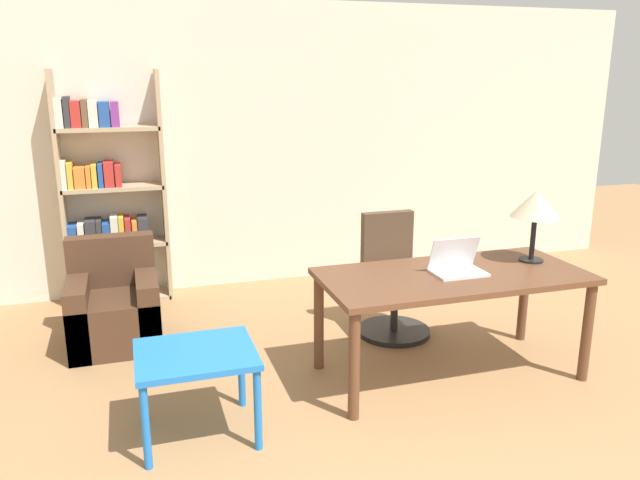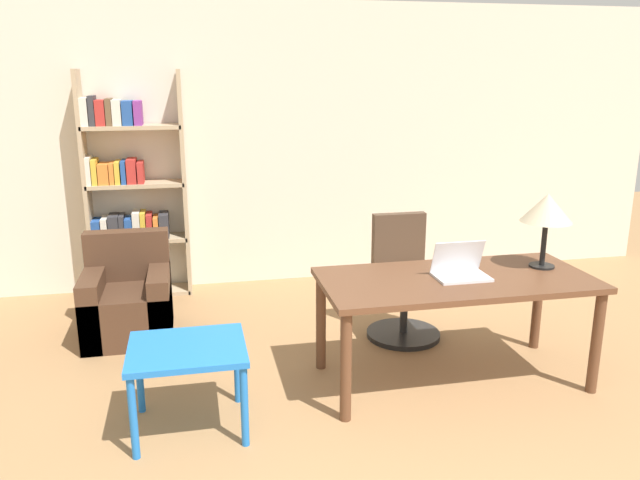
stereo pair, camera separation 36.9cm
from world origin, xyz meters
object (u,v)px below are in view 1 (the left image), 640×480
at_px(table_lamp, 536,205).
at_px(bookshelf, 106,204).
at_px(office_chair, 392,284).
at_px(armchair, 115,309).
at_px(side_table_blue, 196,363).
at_px(desk, 453,286).
at_px(laptop, 457,265).

xyz_separation_m(table_lamp, bookshelf, (-2.91, 2.14, -0.24)).
relative_size(office_chair, armchair, 1.20).
bearing_deg(armchair, table_lamp, -21.77).
bearing_deg(office_chair, side_table_blue, -147.57).
relative_size(table_lamp, armchair, 0.64).
relative_size(side_table_blue, armchair, 0.83).
relative_size(desk, bookshelf, 0.87).
xyz_separation_m(laptop, table_lamp, (0.65, 0.09, 0.36)).
distance_m(side_table_blue, bookshelf, 2.56).
bearing_deg(side_table_blue, desk, 8.09).
bearing_deg(desk, table_lamp, 7.53).
height_order(desk, bookshelf, bookshelf).
relative_size(office_chair, bookshelf, 0.47).
relative_size(side_table_blue, bookshelf, 0.32).
distance_m(office_chair, armchair, 2.18).
bearing_deg(desk, office_chair, 95.60).
xyz_separation_m(desk, side_table_blue, (-1.75, -0.25, -0.20)).
relative_size(laptop, office_chair, 0.36).
distance_m(laptop, side_table_blue, 1.83).
bearing_deg(office_chair, table_lamp, -43.98).
bearing_deg(desk, laptop, 2.55).
relative_size(table_lamp, bookshelf, 0.25).
distance_m(table_lamp, bookshelf, 3.62).
xyz_separation_m(laptop, office_chair, (-0.10, 0.81, -0.39)).
xyz_separation_m(office_chair, bookshelf, (-2.16, 1.41, 0.51)).
bearing_deg(table_lamp, office_chair, 136.02).
xyz_separation_m(table_lamp, side_table_blue, (-2.42, -0.34, -0.70)).
height_order(laptop, armchair, laptop).
distance_m(table_lamp, side_table_blue, 2.55).
height_order(armchair, bookshelf, bookshelf).
distance_m(desk, armchair, 2.57).
bearing_deg(table_lamp, bookshelf, 143.76).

